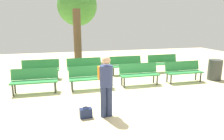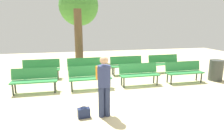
{
  "view_description": "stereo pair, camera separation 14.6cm",
  "coord_description": "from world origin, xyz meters",
  "px_view_note": "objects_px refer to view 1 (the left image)",
  "views": [
    {
      "loc": [
        -2.02,
        -5.76,
        2.46
      ],
      "look_at": [
        0.0,
        2.15,
        0.55
      ],
      "focal_mm": 32.22,
      "sensor_mm": 36.0,
      "label": 1
    },
    {
      "loc": [
        -1.87,
        -5.79,
        2.46
      ],
      "look_at": [
        0.0,
        2.15,
        0.55
      ],
      "focal_mm": 32.22,
      "sensor_mm": 36.0,
      "label": 2
    }
  ],
  "objects_px": {
    "tree_1": "(77,7)",
    "bench_r0_c1": "(90,76)",
    "bench_r0_c3": "(183,70)",
    "tree_0": "(78,40)",
    "bench_r1_c1": "(84,66)",
    "visitor_with_backpack": "(106,83)",
    "bench_r1_c0": "(41,68)",
    "bench_r1_c2": "(126,64)",
    "bench_r0_c2": "(139,73)",
    "trash_bin": "(215,70)",
    "bench_r0_c0": "(35,79)",
    "bench_r1_c3": "(163,62)",
    "handbag": "(86,113)"
  },
  "relations": [
    {
      "from": "bench_r0_c0",
      "to": "bench_r1_c1",
      "type": "bearing_deg",
      "value": 43.01
    },
    {
      "from": "bench_r0_c3",
      "to": "bench_r1_c2",
      "type": "xyz_separation_m",
      "value": [
        -1.95,
        1.87,
        0.0
      ]
    },
    {
      "from": "bench_r0_c0",
      "to": "bench_r1_c1",
      "type": "height_order",
      "value": "same"
    },
    {
      "from": "trash_bin",
      "to": "bench_r0_c1",
      "type": "bearing_deg",
      "value": 179.11
    },
    {
      "from": "bench_r0_c3",
      "to": "tree_1",
      "type": "height_order",
      "value": "tree_1"
    },
    {
      "from": "bench_r1_c0",
      "to": "bench_r1_c2",
      "type": "relative_size",
      "value": 1.0
    },
    {
      "from": "tree_0",
      "to": "trash_bin",
      "type": "bearing_deg",
      "value": -33.06
    },
    {
      "from": "bench_r1_c3",
      "to": "handbag",
      "type": "xyz_separation_m",
      "value": [
        -4.52,
        -4.25,
        -0.37
      ]
    },
    {
      "from": "bench_r0_c1",
      "to": "bench_r1_c0",
      "type": "distance_m",
      "value": 2.7
    },
    {
      "from": "bench_r1_c0",
      "to": "visitor_with_backpack",
      "type": "bearing_deg",
      "value": -64.26
    },
    {
      "from": "bench_r1_c3",
      "to": "visitor_with_backpack",
      "type": "xyz_separation_m",
      "value": [
        -3.97,
        -4.27,
        0.43
      ]
    },
    {
      "from": "bench_r1_c1",
      "to": "tree_1",
      "type": "xyz_separation_m",
      "value": [
        0.11,
        3.89,
        2.95
      ]
    },
    {
      "from": "bench_r0_c1",
      "to": "handbag",
      "type": "relative_size",
      "value": 4.8
    },
    {
      "from": "bench_r0_c1",
      "to": "tree_1",
      "type": "distance_m",
      "value": 6.45
    },
    {
      "from": "bench_r0_c0",
      "to": "handbag",
      "type": "xyz_separation_m",
      "value": [
        1.52,
        -2.44,
        -0.37
      ]
    },
    {
      "from": "visitor_with_backpack",
      "to": "bench_r0_c1",
      "type": "bearing_deg",
      "value": -93.35
    },
    {
      "from": "tree_1",
      "to": "bench_r1_c2",
      "type": "bearing_deg",
      "value": -63.48
    },
    {
      "from": "bench_r1_c0",
      "to": "trash_bin",
      "type": "distance_m",
      "value": 7.71
    },
    {
      "from": "handbag",
      "to": "bench_r1_c3",
      "type": "bearing_deg",
      "value": 43.27
    },
    {
      "from": "bench_r0_c3",
      "to": "visitor_with_backpack",
      "type": "bearing_deg",
      "value": -148.4
    },
    {
      "from": "bench_r1_c0",
      "to": "bench_r1_c2",
      "type": "distance_m",
      "value": 3.98
    },
    {
      "from": "bench_r1_c0",
      "to": "bench_r1_c3",
      "type": "bearing_deg",
      "value": 0.49
    },
    {
      "from": "bench_r0_c3",
      "to": "tree_0",
      "type": "xyz_separation_m",
      "value": [
        -4.12,
        3.62,
        1.09
      ]
    },
    {
      "from": "bench_r1_c0",
      "to": "bench_r1_c2",
      "type": "bearing_deg",
      "value": 0.16
    },
    {
      "from": "bench_r0_c1",
      "to": "tree_1",
      "type": "xyz_separation_m",
      "value": [
        0.1,
        5.74,
        2.95
      ]
    },
    {
      "from": "bench_r0_c3",
      "to": "tree_0",
      "type": "bearing_deg",
      "value": 139.01
    },
    {
      "from": "bench_r0_c0",
      "to": "tree_0",
      "type": "distance_m",
      "value": 4.14
    },
    {
      "from": "bench_r0_c3",
      "to": "bench_r1_c0",
      "type": "distance_m",
      "value": 6.22
    },
    {
      "from": "bench_r0_c2",
      "to": "trash_bin",
      "type": "xyz_separation_m",
      "value": [
        3.53,
        -0.12,
        -0.05
      ]
    },
    {
      "from": "bench_r1_c3",
      "to": "tree_0",
      "type": "height_order",
      "value": "tree_0"
    },
    {
      "from": "bench_r0_c0",
      "to": "bench_r0_c1",
      "type": "bearing_deg",
      "value": -0.68
    },
    {
      "from": "tree_1",
      "to": "visitor_with_backpack",
      "type": "bearing_deg",
      "value": -90.17
    },
    {
      "from": "bench_r0_c2",
      "to": "bench_r1_c2",
      "type": "height_order",
      "value": "same"
    },
    {
      "from": "bench_r1_c2",
      "to": "handbag",
      "type": "bearing_deg",
      "value": -120.8
    },
    {
      "from": "tree_1",
      "to": "visitor_with_backpack",
      "type": "xyz_separation_m",
      "value": [
        -0.02,
        -8.14,
        -2.51
      ]
    },
    {
      "from": "tree_1",
      "to": "bench_r0_c1",
      "type": "bearing_deg",
      "value": -90.95
    },
    {
      "from": "bench_r1_c2",
      "to": "bench_r0_c3",
      "type": "bearing_deg",
      "value": -44.06
    },
    {
      "from": "visitor_with_backpack",
      "to": "bench_r1_c0",
      "type": "bearing_deg",
      "value": -69.84
    },
    {
      "from": "bench_r0_c2",
      "to": "tree_0",
      "type": "height_order",
      "value": "tree_0"
    },
    {
      "from": "bench_r0_c1",
      "to": "bench_r0_c2",
      "type": "xyz_separation_m",
      "value": [
        1.99,
        0.03,
        0.0
      ]
    },
    {
      "from": "bench_r1_c0",
      "to": "handbag",
      "type": "xyz_separation_m",
      "value": [
        1.47,
        -4.26,
        -0.37
      ]
    },
    {
      "from": "bench_r0_c1",
      "to": "bench_r0_c3",
      "type": "relative_size",
      "value": 1.0
    },
    {
      "from": "bench_r1_c2",
      "to": "trash_bin",
      "type": "distance_m",
      "value": 3.99
    },
    {
      "from": "bench_r1_c1",
      "to": "tree_0",
      "type": "distance_m",
      "value": 2.07
    },
    {
      "from": "bench_r0_c2",
      "to": "visitor_with_backpack",
      "type": "distance_m",
      "value": 3.12
    },
    {
      "from": "bench_r0_c0",
      "to": "trash_bin",
      "type": "height_order",
      "value": "trash_bin"
    },
    {
      "from": "bench_r0_c3",
      "to": "trash_bin",
      "type": "xyz_separation_m",
      "value": [
        1.54,
        -0.06,
        -0.05
      ]
    },
    {
      "from": "tree_0",
      "to": "handbag",
      "type": "relative_size",
      "value": 9.56
    },
    {
      "from": "bench_r0_c1",
      "to": "handbag",
      "type": "distance_m",
      "value": 2.45
    },
    {
      "from": "bench_r0_c0",
      "to": "bench_r1_c0",
      "type": "bearing_deg",
      "value": 89.42
    }
  ]
}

